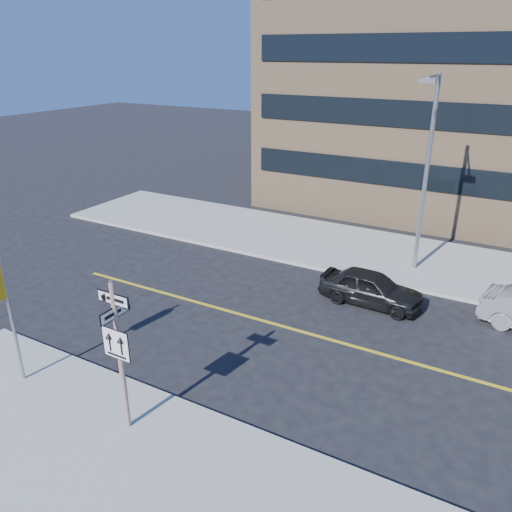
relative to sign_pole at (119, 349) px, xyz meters
The scene contains 6 objects.
ground 3.50m from the sign_pole, 90.00° to the left, with size 120.00×120.00×0.00m, color black.
sign_pole is the anchor object (origin of this frame).
traffic_signal 4.05m from the sign_pole, behind, with size 0.32×0.45×4.00m.
parked_car_a 10.34m from the sign_pole, 71.43° to the left, with size 3.86×1.55×1.31m, color black.
streetlight_a 14.05m from the sign_pole, 73.23° to the left, with size 0.55×2.25×8.00m.
building_brick 28.36m from the sign_pole, 85.84° to the left, with size 18.00×18.00×18.00m, color #A3815A.
Camera 1 is at (7.69, -9.64, 8.96)m, focal length 35.00 mm.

